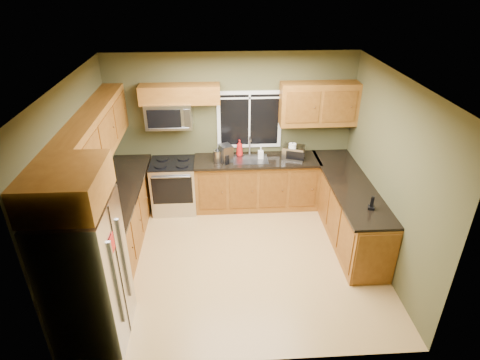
{
  "coord_description": "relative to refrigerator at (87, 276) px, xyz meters",
  "views": [
    {
      "loc": [
        -0.26,
        -4.78,
        3.93
      ],
      "look_at": [
        0.05,
        0.35,
        1.15
      ],
      "focal_mm": 30.0,
      "sensor_mm": 36.0,
      "label": 1
    }
  ],
  "objects": [
    {
      "name": "soap_bottle_a",
      "position": [
        1.86,
        2.95,
        0.19
      ],
      "size": [
        0.13,
        0.13,
        0.29
      ],
      "primitive_type": "imported",
      "rotation": [
        0.0,
        0.0,
        0.19
      ],
      "color": "red",
      "rests_on": "countertop_back"
    },
    {
      "name": "floor",
      "position": [
        1.74,
        1.3,
        -0.9
      ],
      "size": [
        4.2,
        4.2,
        0.0
      ],
      "primitive_type": "plane",
      "color": "tan",
      "rests_on": "ground"
    },
    {
      "name": "right_wall",
      "position": [
        3.84,
        1.3,
        0.45
      ],
      "size": [
        0.0,
        3.6,
        3.6
      ],
      "primitive_type": "plane",
      "rotation": [
        1.57,
        0.0,
        -1.57
      ],
      "color": "#49482A",
      "rests_on": "ground"
    },
    {
      "name": "front_wall",
      "position": [
        1.74,
        -0.5,
        0.45
      ],
      "size": [
        4.2,
        0.0,
        4.2
      ],
      "primitive_type": "plane",
      "rotation": [
        -1.57,
        0.0,
        0.0
      ],
      "color": "#49482A",
      "rests_on": "ground"
    },
    {
      "name": "left_wall",
      "position": [
        -0.36,
        1.3,
        0.45
      ],
      "size": [
        0.0,
        3.6,
        3.6
      ],
      "primitive_type": "plane",
      "rotation": [
        1.57,
        0.0,
        1.57
      ],
      "color": "#49482A",
      "rests_on": "ground"
    },
    {
      "name": "kettle",
      "position": [
        1.47,
        2.71,
        0.16
      ],
      "size": [
        0.19,
        0.19,
        0.26
      ],
      "color": "#B7B7BC",
      "rests_on": "countertop_back"
    },
    {
      "name": "upper_cabinets_back_right",
      "position": [
        3.19,
        2.94,
        0.96
      ],
      "size": [
        1.3,
        0.33,
        0.72
      ],
      "primitive_type": "cube",
      "color": "brown",
      "rests_on": "back_wall"
    },
    {
      "name": "base_cabinets_left",
      "position": [
        -0.06,
        1.78,
        -0.45
      ],
      "size": [
        0.6,
        2.65,
        0.9
      ],
      "primitive_type": "cube",
      "color": "brown",
      "rests_on": "ground"
    },
    {
      "name": "upper_cabinets_back_left",
      "position": [
        0.89,
        2.94,
        1.17
      ],
      "size": [
        1.3,
        0.33,
        0.3
      ],
      "primitive_type": "cube",
      "color": "brown",
      "rests_on": "back_wall"
    },
    {
      "name": "countertop_back",
      "position": [
        2.15,
        2.78,
        0.02
      ],
      "size": [
        2.17,
        0.65,
        0.04
      ],
      "primitive_type": "cube",
      "color": "black",
      "rests_on": "base_cabinets_back"
    },
    {
      "name": "paper_towel_roll",
      "position": [
        2.75,
        2.74,
        0.19
      ],
      "size": [
        0.15,
        0.15,
        0.32
      ],
      "color": "white",
      "rests_on": "countertop_back"
    },
    {
      "name": "base_cabinets_peninsula",
      "position": [
        3.54,
        1.84,
        -0.45
      ],
      "size": [
        0.6,
        2.52,
        0.9
      ],
      "color": "brown",
      "rests_on": "ground"
    },
    {
      "name": "upper_cabinet_over_fridge",
      "position": [
        -0.0,
        0.0,
        1.13
      ],
      "size": [
        0.72,
        0.9,
        0.38
      ],
      "primitive_type": "cube",
      "color": "brown",
      "rests_on": "left_wall"
    },
    {
      "name": "base_cabinets_back",
      "position": [
        2.15,
        2.8,
        -0.45
      ],
      "size": [
        2.17,
        0.6,
        0.9
      ],
      "primitive_type": "cube",
      "color": "brown",
      "rests_on": "ground"
    },
    {
      "name": "toaster_oven",
      "position": [
        2.79,
        2.78,
        0.15
      ],
      "size": [
        0.43,
        0.38,
        0.23
      ],
      "color": "#B7B7BC",
      "rests_on": "countertop_back"
    },
    {
      "name": "refrigerator",
      "position": [
        0.0,
        0.0,
        0.0
      ],
      "size": [
        0.74,
        0.9,
        1.8
      ],
      "color": "#B7B7BC",
      "rests_on": "ground"
    },
    {
      "name": "countertop_left",
      "position": [
        -0.04,
        1.78,
        0.02
      ],
      "size": [
        0.65,
        2.65,
        0.04
      ],
      "primitive_type": "cube",
      "color": "black",
      "rests_on": "base_cabinets_left"
    },
    {
      "name": "soap_bottle_b",
      "position": [
        2.22,
        2.82,
        0.14
      ],
      "size": [
        0.09,
        0.1,
        0.2
      ],
      "primitive_type": "imported",
      "rotation": [
        0.0,
        0.0,
        -0.02
      ],
      "color": "white",
      "rests_on": "countertop_back"
    },
    {
      "name": "window",
      "position": [
        2.04,
        3.08,
        0.65
      ],
      "size": [
        1.12,
        0.03,
        1.02
      ],
      "color": "white",
      "rests_on": "back_wall"
    },
    {
      "name": "ceiling",
      "position": [
        1.74,
        1.3,
        1.8
      ],
      "size": [
        4.2,
        4.2,
        0.0
      ],
      "primitive_type": "plane",
      "rotation": [
        3.14,
        0.0,
        0.0
      ],
      "color": "white",
      "rests_on": "back_wall"
    },
    {
      "name": "microwave",
      "position": [
        0.69,
        2.91,
        0.83
      ],
      "size": [
        0.76,
        0.41,
        0.42
      ],
      "color": "#B7B7BC",
      "rests_on": "back_wall"
    },
    {
      "name": "cordless_phone",
      "position": [
        3.57,
        1.09,
        0.1
      ],
      "size": [
        0.11,
        0.11,
        0.2
      ],
      "color": "black",
      "rests_on": "countertop_peninsula"
    },
    {
      "name": "back_wall",
      "position": [
        1.74,
        3.1,
        0.45
      ],
      "size": [
        4.2,
        0.0,
        4.2
      ],
      "primitive_type": "plane",
      "rotation": [
        1.57,
        0.0,
        0.0
      ],
      "color": "#49482A",
      "rests_on": "ground"
    },
    {
      "name": "sink",
      "position": [
        2.04,
        2.79,
        0.05
      ],
      "size": [
        0.6,
        0.42,
        0.36
      ],
      "color": "slate",
      "rests_on": "countertop_back"
    },
    {
      "name": "upper_cabinets_left",
      "position": [
        -0.2,
        1.78,
        0.96
      ],
      "size": [
        0.33,
        2.65,
        0.72
      ],
      "primitive_type": "cube",
      "color": "brown",
      "rests_on": "left_wall"
    },
    {
      "name": "countertop_peninsula",
      "position": [
        3.51,
        1.85,
        0.02
      ],
      "size": [
        0.65,
        2.5,
        0.04
      ],
      "primitive_type": "cube",
      "color": "black",
      "rests_on": "base_cabinets_peninsula"
    },
    {
      "name": "soap_bottle_c",
      "position": [
        1.49,
        2.83,
        0.12
      ],
      "size": [
        0.17,
        0.17,
        0.17
      ],
      "primitive_type": "imported",
      "rotation": [
        0.0,
        0.0,
        0.37
      ],
      "color": "white",
      "rests_on": "countertop_back"
    },
    {
      "name": "coffee_maker",
      "position": [
        1.61,
        2.71,
        0.18
      ],
      "size": [
        0.26,
        0.29,
        0.3
      ],
      "color": "slate",
      "rests_on": "countertop_back"
    },
    {
      "name": "range",
      "position": [
        0.69,
        2.77,
        -0.43
      ],
      "size": [
        0.76,
        0.69,
        0.94
      ],
      "color": "#B7B7BC",
      "rests_on": "ground"
    }
  ]
}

